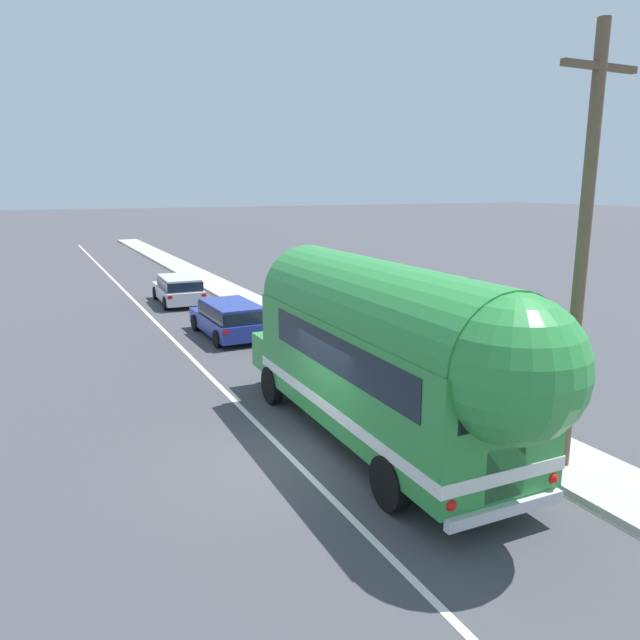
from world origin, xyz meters
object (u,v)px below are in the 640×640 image
utility_pole (582,253)px  car_lead (230,317)px  painted_bus (389,350)px  car_second (179,288)px

utility_pole → car_lead: utility_pole is taller
utility_pole → painted_bus: utility_pole is taller
car_lead → car_second: 7.51m
car_lead → utility_pole: bearing=-78.9°
painted_bus → car_lead: 11.37m
utility_pole → car_second: utility_pole is taller
utility_pole → car_lead: (-2.67, 13.55, -3.63)m
utility_pole → car_second: (-2.87, 21.05, -3.64)m
utility_pole → painted_bus: (-2.75, 2.28, -2.12)m
utility_pole → car_lead: 14.28m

